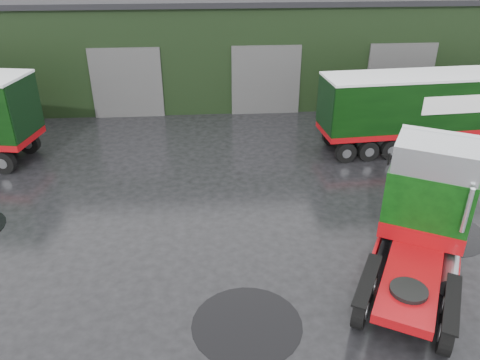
% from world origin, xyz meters
% --- Properties ---
extents(ground, '(100.00, 100.00, 0.00)m').
position_xyz_m(ground, '(0.00, 0.00, 0.00)').
color(ground, black).
extents(warehouse, '(32.40, 12.40, 6.30)m').
position_xyz_m(warehouse, '(2.00, 20.00, 3.16)').
color(warehouse, black).
rests_on(warehouse, ground).
extents(hero_tractor, '(5.72, 7.20, 4.14)m').
position_xyz_m(hero_tractor, '(4.50, -1.89, 2.07)').
color(hero_tractor, '#09320A').
rests_on(hero_tractor, ground).
extents(lorry_right, '(14.63, 3.55, 3.81)m').
position_xyz_m(lorry_right, '(9.55, 8.20, 1.90)').
color(lorry_right, silver).
rests_on(lorry_right, ground).
extents(tree_back_b, '(4.40, 4.40, 7.50)m').
position_xyz_m(tree_back_b, '(10.00, 30.00, 3.75)').
color(tree_back_b, black).
rests_on(tree_back_b, ground).
extents(puddle_0, '(3.07, 3.07, 0.01)m').
position_xyz_m(puddle_0, '(-0.65, -3.19, 0.00)').
color(puddle_0, black).
rests_on(puddle_0, ground).
extents(puddle_1, '(3.09, 3.09, 0.01)m').
position_xyz_m(puddle_1, '(6.78, 0.81, 0.00)').
color(puddle_1, black).
rests_on(puddle_1, ground).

